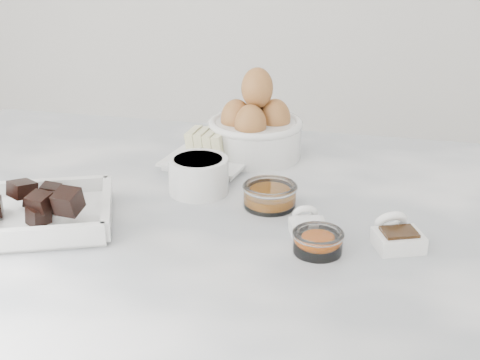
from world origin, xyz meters
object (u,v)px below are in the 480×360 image
egg_bowl (256,128)px  vanilla_spoon (396,235)px  sugar_ramekin (198,174)px  chocolate_dish (27,209)px  honey_bowl (270,195)px  zest_bowl (318,241)px  salt_spoon (307,224)px  butter_plate (209,152)px

egg_bowl → vanilla_spoon: (0.25, -0.29, -0.04)m
sugar_ramekin → vanilla_spoon: 0.32m
chocolate_dish → honey_bowl: size_ratio=3.40×
egg_bowl → honey_bowl: 0.22m
sugar_ramekin → honey_bowl: 0.12m
honey_bowl → egg_bowl: bearing=107.7°
honey_bowl → vanilla_spoon: (0.19, -0.08, -0.00)m
egg_bowl → honey_bowl: egg_bowl is taller
zest_bowl → egg_bowl: bearing=114.9°
egg_bowl → vanilla_spoon: bearing=-48.8°
honey_bowl → salt_spoon: salt_spoon is taller
egg_bowl → zest_bowl: 0.36m
egg_bowl → honey_bowl: (0.07, -0.20, -0.03)m
butter_plate → honey_bowl: butter_plate is taller
sugar_ramekin → zest_bowl: (0.21, -0.15, -0.01)m
honey_bowl → vanilla_spoon: size_ratio=0.94×
zest_bowl → salt_spoon: size_ratio=0.99×
sugar_ramekin → honey_bowl: bearing=-13.0°
vanilla_spoon → chocolate_dish: bearing=-173.7°
egg_bowl → sugar_ramekin: bearing=-106.7°
egg_bowl → zest_bowl: (0.15, -0.33, -0.04)m
honey_bowl → zest_bowl: 0.15m
vanilla_spoon → salt_spoon: size_ratio=1.28×
egg_bowl → chocolate_dish: bearing=-126.5°
chocolate_dish → butter_plate: size_ratio=1.73×
sugar_ramekin → egg_bowl: bearing=73.3°
sugar_ramekin → chocolate_dish: bearing=-140.4°
egg_bowl → salt_spoon: size_ratio=2.44×
butter_plate → vanilla_spoon: 0.40m
chocolate_dish → egg_bowl: egg_bowl is taller
butter_plate → sugar_ramekin: bearing=-82.4°
salt_spoon → sugar_ramekin: bearing=152.1°
vanilla_spoon → honey_bowl: bearing=156.0°
butter_plate → vanilla_spoon: size_ratio=1.85×
chocolate_dish → vanilla_spoon: size_ratio=3.19×
zest_bowl → vanilla_spoon: vanilla_spoon is taller
butter_plate → sugar_ramekin: size_ratio=1.73×
egg_bowl → vanilla_spoon: 0.38m
vanilla_spoon → salt_spoon: bearing=174.1°
sugar_ramekin → honey_bowl: size_ratio=1.14×
egg_bowl → honey_bowl: size_ratio=2.03×
chocolate_dish → zest_bowl: (0.41, 0.01, -0.01)m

